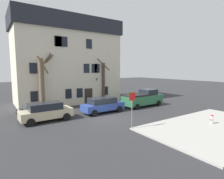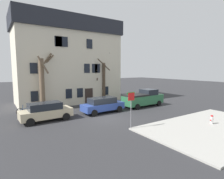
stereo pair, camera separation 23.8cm
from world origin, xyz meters
TOP-DOWN VIEW (x-y plane):
  - ground_plane at (0.00, 0.00)m, footprint 120.00×120.00m
  - sidewalk_slab at (5.81, -7.10)m, footprint 11.91×6.85m
  - building_main at (0.32, 10.71)m, footprint 14.33×6.79m
  - tree_bare_near at (-4.18, 6.92)m, footprint 2.13×2.33m
  - tree_bare_mid at (4.18, 7.47)m, footprint 2.47×2.49m
  - car_beige_wagon at (-4.96, 2.39)m, footprint 4.57×2.16m
  - car_blue_wagon at (0.94, 2.20)m, footprint 4.74×2.13m
  - pickup_truck_green at (6.92, 2.25)m, footprint 5.64×2.36m
  - fire_hydrant at (6.34, -6.67)m, footprint 0.42×0.22m
  - street_sign_pole at (-0.04, -3.80)m, footprint 0.76×0.07m
  - bicycle_leaning at (-6.22, 6.15)m, footprint 1.70×0.50m

SIDE VIEW (x-z plane):
  - ground_plane at x=0.00m, z-range 0.00..0.00m
  - sidewalk_slab at x=5.81m, z-range 0.00..0.12m
  - bicycle_leaning at x=-6.22m, z-range -0.15..0.88m
  - fire_hydrant at x=6.34m, z-range 0.13..0.90m
  - car_blue_wagon at x=0.94m, z-range 0.04..1.69m
  - car_beige_wagon at x=-4.96m, z-range 0.04..1.72m
  - pickup_truck_green at x=6.92m, z-range -0.03..2.08m
  - street_sign_pole at x=-0.04m, z-range 0.58..3.55m
  - tree_bare_mid at x=4.18m, z-range -0.38..6.66m
  - tree_bare_near at x=-4.18m, z-range -0.01..6.57m
  - building_main at x=0.32m, z-range 0.09..11.70m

